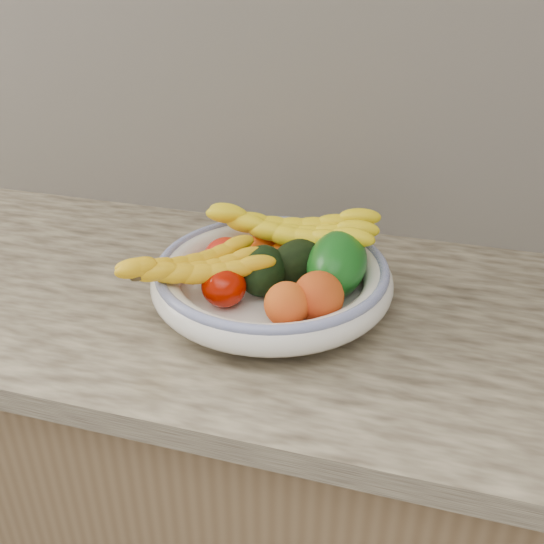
{
  "coord_description": "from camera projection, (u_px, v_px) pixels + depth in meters",
  "views": [
    {
      "loc": [
        0.24,
        0.84,
        1.44
      ],
      "look_at": [
        0.0,
        1.66,
        0.96
      ],
      "focal_mm": 40.0,
      "sensor_mm": 36.0,
      "label": 1
    }
  ],
  "objects": [
    {
      "name": "banana_bunch_front",
      "position": [
        195.0,
        271.0,
        0.93
      ],
      "size": [
        0.26,
        0.25,
        0.07
      ],
      "primitive_type": null,
      "rotation": [
        0.0,
        0.0,
        0.73
      ],
      "color": "yellow",
      "rests_on": "fruit_bowl"
    },
    {
      "name": "clementine_back_left",
      "position": [
        264.0,
        245.0,
        1.07
      ],
      "size": [
        0.06,
        0.06,
        0.05
      ],
      "primitive_type": "ellipsoid",
      "rotation": [
        0.0,
        0.0,
        -0.06
      ],
      "color": "#FF5C05",
      "rests_on": "fruit_bowl"
    },
    {
      "name": "clementine_back_mid",
      "position": [
        286.0,
        252.0,
        1.05
      ],
      "size": [
        0.05,
        0.05,
        0.05
      ],
      "primitive_type": "ellipsoid",
      "rotation": [
        0.0,
        0.0,
        -0.03
      ],
      "color": "#E15A04",
      "rests_on": "fruit_bowl"
    },
    {
      "name": "green_mango",
      "position": [
        337.0,
        264.0,
        0.96
      ],
      "size": [
        0.12,
        0.15,
        0.13
      ],
      "primitive_type": "ellipsoid",
      "rotation": [
        0.0,
        0.31,
        0.03
      ],
      "color": "#0F5212",
      "rests_on": "fruit_bowl"
    },
    {
      "name": "tomato_left",
      "position": [
        226.0,
        258.0,
        1.01
      ],
      "size": [
        0.08,
        0.08,
        0.07
      ],
      "primitive_type": "ellipsoid",
      "rotation": [
        0.0,
        0.0,
        -0.07
      ],
      "color": "red",
      "rests_on": "fruit_bowl"
    },
    {
      "name": "peach_front",
      "position": [
        287.0,
        304.0,
        0.88
      ],
      "size": [
        0.09,
        0.09,
        0.07
      ],
      "primitive_type": "ellipsoid",
      "rotation": [
        0.0,
        0.0,
        0.32
      ],
      "color": "orange",
      "rests_on": "fruit_bowl"
    },
    {
      "name": "tomato_near_left",
      "position": [
        224.0,
        287.0,
        0.93
      ],
      "size": [
        0.07,
        0.07,
        0.06
      ],
      "primitive_type": "ellipsoid",
      "rotation": [
        0.0,
        0.0,
        -0.0
      ],
      "color": "#A50F00",
      "rests_on": "fruit_bowl"
    },
    {
      "name": "avocado_center",
      "position": [
        262.0,
        270.0,
        0.97
      ],
      "size": [
        0.09,
        0.12,
        0.07
      ],
      "primitive_type": "ellipsoid",
      "rotation": [
        0.0,
        0.0,
        0.13
      ],
      "color": "black",
      "rests_on": "fruit_bowl"
    },
    {
      "name": "banana_bunch_back",
      "position": [
        290.0,
        234.0,
        1.03
      ],
      "size": [
        0.32,
        0.12,
        0.09
      ],
      "primitive_type": null,
      "rotation": [
        0.0,
        0.0,
        0.03
      ],
      "color": "yellow",
      "rests_on": "fruit_bowl"
    },
    {
      "name": "fruit_bowl",
      "position": [
        272.0,
        278.0,
        0.98
      ],
      "size": [
        0.39,
        0.39,
        0.08
      ],
      "color": "white",
      "rests_on": "kitchen_counter"
    },
    {
      "name": "kitchen_counter",
      "position": [
        275.0,
        477.0,
        1.24
      ],
      "size": [
        2.44,
        0.66,
        1.4
      ],
      "color": "brown",
      "rests_on": "ground"
    },
    {
      "name": "clementine_back_right",
      "position": [
        310.0,
        251.0,
        1.05
      ],
      "size": [
        0.06,
        0.06,
        0.05
      ],
      "primitive_type": "ellipsoid",
      "rotation": [
        0.0,
        0.0,
        0.1
      ],
      "color": "orange",
      "rests_on": "fruit_bowl"
    },
    {
      "name": "peach_right",
      "position": [
        318.0,
        296.0,
        0.89
      ],
      "size": [
        0.1,
        0.1,
        0.08
      ],
      "primitive_type": "ellipsoid",
      "rotation": [
        0.0,
        0.0,
        -0.33
      ],
      "color": "orange",
      "rests_on": "fruit_bowl"
    },
    {
      "name": "avocado_right",
      "position": [
        301.0,
        261.0,
        1.0
      ],
      "size": [
        0.13,
        0.13,
        0.08
      ],
      "primitive_type": "ellipsoid",
      "rotation": [
        0.0,
        0.0,
        -0.75
      ],
      "color": "black",
      "rests_on": "fruit_bowl"
    }
  ]
}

